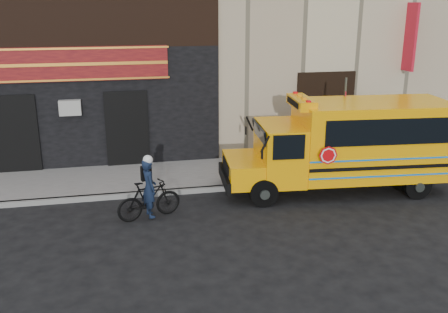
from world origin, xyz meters
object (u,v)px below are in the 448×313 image
school_bus (350,143)px  cyclist (149,190)px  sign_pole (343,124)px  bicycle (149,200)px

school_bus → cyclist: (-6.11, -0.88, -0.71)m
sign_pole → bicycle: 6.78m
bicycle → school_bus: bearing=-98.4°
sign_pole → cyclist: sign_pole is taller
cyclist → sign_pole: bearing=-87.2°
bicycle → cyclist: (0.02, 0.02, 0.27)m
sign_pole → cyclist: 6.71m
school_bus → bicycle: bearing=-171.7°
school_bus → sign_pole: (0.23, 1.07, 0.31)m
bicycle → cyclist: size_ratio=1.10×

